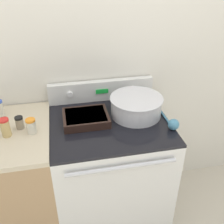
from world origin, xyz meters
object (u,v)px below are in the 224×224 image
object	(u,v)px
spice_jar_red_cap	(5,127)
spice_jar_blue_cap	(0,109)
casserole_dish	(86,118)
spice_jar_black_cap	(19,123)
ladle	(172,124)
spice_jar_orange_cap	(31,126)
mixing_bowl	(136,105)

from	to	relation	value
spice_jar_red_cap	spice_jar_blue_cap	xyz separation A→B (m)	(-0.06, 0.23, 0.00)
casserole_dish	spice_jar_red_cap	bearing A→B (deg)	-170.92
spice_jar_black_cap	spice_jar_red_cap	bearing A→B (deg)	-136.91
ladle	spice_jar_orange_cap	distance (m)	0.86
spice_jar_black_cap	spice_jar_red_cap	size ratio (longest dim) A/B	0.69
ladle	spice_jar_red_cap	bearing A→B (deg)	174.05
spice_jar_red_cap	casserole_dish	bearing A→B (deg)	9.08
casserole_dish	spice_jar_orange_cap	distance (m)	0.34
mixing_bowl	spice_jar_blue_cap	bearing A→B (deg)	171.41
mixing_bowl	spice_jar_black_cap	bearing A→B (deg)	-177.92
casserole_dish	spice_jar_blue_cap	bearing A→B (deg)	164.52
spice_jar_orange_cap	spice_jar_red_cap	size ratio (longest dim) A/B	0.81
spice_jar_red_cap	spice_jar_black_cap	bearing A→B (deg)	43.09
mixing_bowl	spice_jar_orange_cap	size ratio (longest dim) A/B	3.75
casserole_dish	spice_jar_red_cap	size ratio (longest dim) A/B	2.51
ladle	mixing_bowl	bearing A→B (deg)	132.31
ladle	spice_jar_orange_cap	xyz separation A→B (m)	(-0.85, 0.11, 0.03)
spice_jar_orange_cap	spice_jar_blue_cap	world-z (taller)	spice_jar_blue_cap
mixing_bowl	spice_jar_orange_cap	distance (m)	0.68
spice_jar_orange_cap	spice_jar_black_cap	world-z (taller)	spice_jar_orange_cap
casserole_dish	ladle	world-z (taller)	ladle
casserole_dish	ladle	distance (m)	0.55
casserole_dish	spice_jar_red_cap	world-z (taller)	spice_jar_red_cap
mixing_bowl	spice_jar_red_cap	world-z (taller)	mixing_bowl
mixing_bowl	ladle	bearing A→B (deg)	-47.69
spice_jar_black_cap	spice_jar_orange_cap	bearing A→B (deg)	-40.83
mixing_bowl	spice_jar_black_cap	size ratio (longest dim) A/B	4.42
spice_jar_blue_cap	spice_jar_red_cap	bearing A→B (deg)	-74.60
ladle	spice_jar_red_cap	distance (m)	1.00
mixing_bowl	casserole_dish	world-z (taller)	mixing_bowl
casserole_dish	spice_jar_orange_cap	world-z (taller)	spice_jar_orange_cap
casserole_dish	ladle	size ratio (longest dim) A/B	0.97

